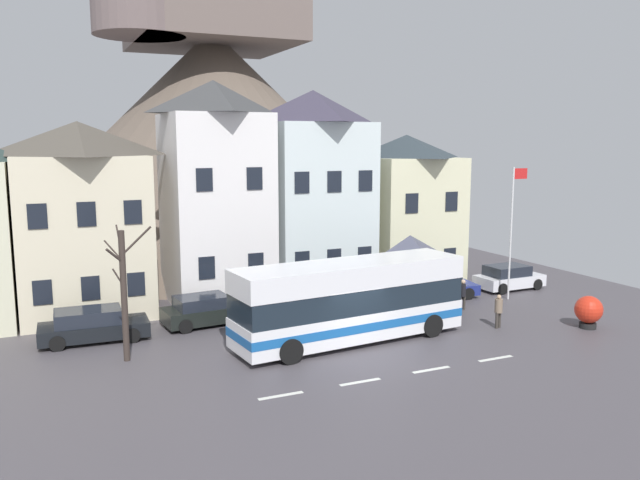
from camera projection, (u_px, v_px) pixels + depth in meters
The scene contains 20 objects.
ground_plane at pixel (371, 360), 25.05m from camera, with size 40.00×60.00×0.07m.
townhouse_01 at pixel (82, 219), 31.15m from camera, with size 6.02×5.83×9.37m.
townhouse_02 at pixel (216, 193), 33.45m from camera, with size 5.01×5.31×11.51m.
townhouse_03 at pixel (313, 192), 35.84m from camera, with size 5.48×5.50×11.19m.
townhouse_04 at pixel (405, 209), 38.54m from camera, with size 5.30×5.61×8.80m.
hilltop_castle at pixel (213, 133), 50.15m from camera, with size 34.98×34.98×24.08m.
transit_bus at pixel (350, 302), 27.01m from camera, with size 10.43×3.53×3.43m.
bus_shelter at pixel (410, 249), 32.13m from camera, with size 3.60×3.60×3.78m.
parked_car_00 at pixel (509, 278), 36.77m from camera, with size 3.93×2.03×1.40m.
parked_car_01 at pixel (92, 325), 27.23m from camera, with size 4.54×2.13×1.40m.
parked_car_02 at pixel (437, 287), 34.78m from camera, with size 4.44×2.38×1.22m.
parked_car_03 at pixel (205, 310), 29.67m from camera, with size 4.02×2.29×1.38m.
pedestrian_00 at pixel (455, 298), 31.16m from camera, with size 0.28×0.28×1.51m.
pedestrian_01 at pixel (499, 309), 29.09m from camera, with size 0.35×0.35×1.55m.
pedestrian_02 at pixel (415, 300), 31.06m from camera, with size 0.36×0.34×1.51m.
pedestrian_03 at pixel (463, 292), 32.27m from camera, with size 0.30×0.29×1.56m.
public_bench at pixel (402, 289), 34.77m from camera, with size 1.77×0.48×0.87m.
flagpole at pixel (513, 224), 33.97m from camera, with size 0.95×0.10×7.09m.
harbour_buoy at pixel (589, 311), 29.08m from camera, with size 1.25×1.25×1.50m.
bare_tree_01 at pixel (124, 292), 24.48m from camera, with size 1.73×1.48×5.27m.
Camera 1 is at (-11.70, -21.09, 8.45)m, focal length 35.98 mm.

